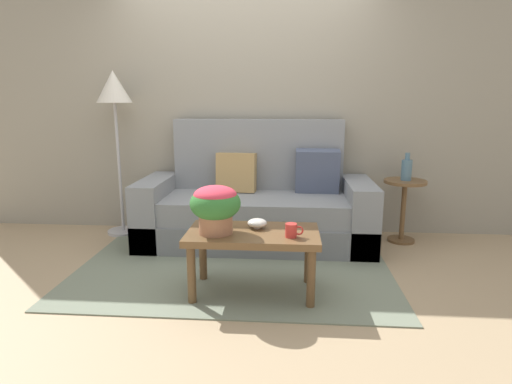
{
  "coord_description": "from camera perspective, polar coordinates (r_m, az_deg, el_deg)",
  "views": [
    {
      "loc": [
        0.43,
        -3.28,
        1.37
      ],
      "look_at": [
        0.18,
        0.05,
        0.63
      ],
      "focal_mm": 29.53,
      "sensor_mm": 36.0,
      "label": 1
    }
  ],
  "objects": [
    {
      "name": "potted_plant",
      "position": [
        2.88,
        -5.53,
        -1.71
      ],
      "size": [
        0.35,
        0.35,
        0.33
      ],
      "color": "#A36B4C",
      "rests_on": "coffee_table"
    },
    {
      "name": "coffee_mug",
      "position": [
        2.84,
        4.85,
        -5.19
      ],
      "size": [
        0.12,
        0.08,
        0.09
      ],
      "color": "red",
      "rests_on": "coffee_table"
    },
    {
      "name": "ground_plane",
      "position": [
        3.58,
        -2.93,
        -10.02
      ],
      "size": [
        14.0,
        14.0,
        0.0
      ],
      "primitive_type": "plane",
      "color": "tan"
    },
    {
      "name": "side_table",
      "position": [
        4.31,
        19.4,
        -0.97
      ],
      "size": [
        0.4,
        0.4,
        0.61
      ],
      "color": "brown",
      "rests_on": "ground"
    },
    {
      "name": "table_vase",
      "position": [
        4.25,
        19.72,
        2.93
      ],
      "size": [
        0.1,
        0.1,
        0.26
      ],
      "color": "slate",
      "rests_on": "side_table"
    },
    {
      "name": "floor_lamp",
      "position": [
        4.44,
        -18.62,
        11.6
      ],
      "size": [
        0.34,
        0.34,
        1.64
      ],
      "color": "#B2B2B7",
      "rests_on": "ground"
    },
    {
      "name": "couch",
      "position": [
        4.08,
        0.14,
        -2.12
      ],
      "size": [
        2.19,
        0.86,
        1.17
      ],
      "color": "slate",
      "rests_on": "ground"
    },
    {
      "name": "snack_bowl",
      "position": [
        3.02,
        0.16,
        -4.23
      ],
      "size": [
        0.14,
        0.14,
        0.07
      ],
      "color": "silver",
      "rests_on": "coffee_table"
    },
    {
      "name": "area_rug",
      "position": [
        3.61,
        -2.86,
        -9.75
      ],
      "size": [
        2.54,
        1.85,
        0.01
      ],
      "primitive_type": "cube",
      "color": "gray",
      "rests_on": "ground"
    },
    {
      "name": "coffee_table",
      "position": [
        2.98,
        -0.41,
        -6.65
      ],
      "size": [
        0.92,
        0.51,
        0.46
      ],
      "color": "brown",
      "rests_on": "ground"
    },
    {
      "name": "wall_back",
      "position": [
        4.42,
        -1.27,
        12.33
      ],
      "size": [
        6.4,
        0.12,
        2.72
      ],
      "primitive_type": "cube",
      "color": "gray",
      "rests_on": "ground"
    }
  ]
}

